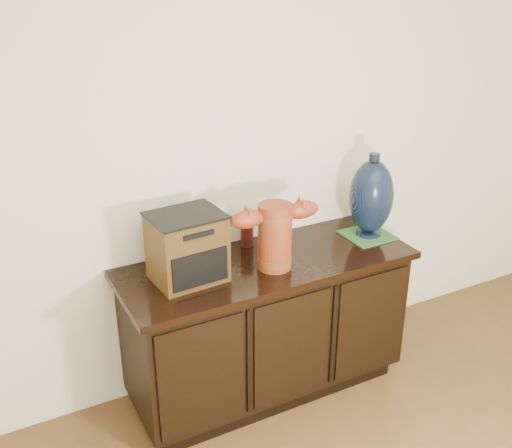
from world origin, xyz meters
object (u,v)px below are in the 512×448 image
sideboard (267,325)px  spray_can (247,228)px  tv_radio (187,247)px  lamp_base (371,197)px  terracotta_vessel (275,233)px

sideboard → spray_can: spray_can is taller
tv_radio → lamp_base: 1.02m
terracotta_vessel → tv_radio: 0.41m
sideboard → terracotta_vessel: size_ratio=3.22×
tv_radio → lamp_base: (1.02, -0.00, 0.06)m
tv_radio → spray_can: (0.40, 0.19, -0.07)m
sideboard → tv_radio: 0.67m
lamp_base → terracotta_vessel: bearing=-172.6°
sideboard → spray_can: 0.51m
tv_radio → lamp_base: lamp_base is taller
lamp_base → spray_can: 0.66m
spray_can → sideboard: bearing=-87.7°
terracotta_vessel → lamp_base: (0.62, 0.08, 0.04)m
terracotta_vessel → spray_can: size_ratio=2.37×
spray_can → lamp_base: bearing=-17.4°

